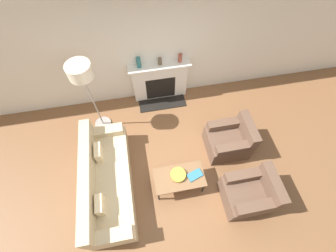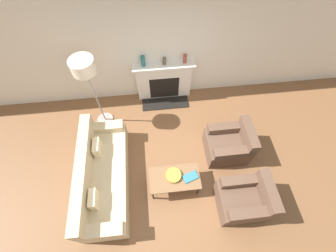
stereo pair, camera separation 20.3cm
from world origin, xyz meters
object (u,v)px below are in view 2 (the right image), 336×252
at_px(fireplace, 164,81).
at_px(armchair_far, 229,144).
at_px(couch, 102,176).
at_px(mantel_vase_center_right, 185,59).
at_px(floor_lamp, 85,72).
at_px(mantel_vase_left, 143,61).
at_px(bowl, 174,175).
at_px(book, 190,177).
at_px(armchair_near, 245,199).
at_px(coffee_table, 175,178).
at_px(mantel_vase_center_left, 164,61).

bearing_deg(fireplace, armchair_far, -55.38).
bearing_deg(couch, mantel_vase_center_right, -41.13).
bearing_deg(floor_lamp, armchair_far, -22.85).
bearing_deg(fireplace, mantel_vase_left, 178.07).
relative_size(couch, bowl, 7.68).
distance_m(fireplace, book, 2.44).
xyz_separation_m(couch, mantel_vase_left, (0.99, 2.19, 0.87)).
bearing_deg(armchair_near, mantel_vase_left, -150.41).
bearing_deg(bowl, fireplace, 88.70).
bearing_deg(book, mantel_vase_center_right, 66.51).
xyz_separation_m(coffee_table, book, (0.30, -0.02, 0.05)).
bearing_deg(mantel_vase_center_right, mantel_vase_left, 180.00).
relative_size(fireplace, mantel_vase_left, 5.68).
bearing_deg(coffee_table, mantel_vase_center_right, 78.06).
distance_m(couch, armchair_far, 2.69).
height_order(mantel_vase_center_left, mantel_vase_center_right, mantel_vase_center_right).
distance_m(bowl, book, 0.32).
relative_size(armchair_far, mantel_vase_left, 3.50).
xyz_separation_m(fireplace, mantel_vase_center_right, (0.47, 0.02, 0.65)).
bearing_deg(mantel_vase_center_right, armchair_near, -75.78).
xyz_separation_m(armchair_near, floor_lamp, (-2.72, 2.30, 1.27)).
height_order(coffee_table, mantel_vase_center_left, mantel_vase_center_left).
relative_size(mantel_vase_center_left, mantel_vase_center_right, 0.78).
distance_m(fireplace, bowl, 2.36).
xyz_separation_m(bowl, mantel_vase_left, (-0.39, 2.38, 0.71)).
xyz_separation_m(armchair_far, mantel_vase_center_left, (-1.20, 1.78, 0.82)).
relative_size(fireplace, mantel_vase_center_right, 6.84).
height_order(armchair_far, mantel_vase_center_right, mantel_vase_center_right).
distance_m(armchair_near, coffee_table, 1.36).
relative_size(coffee_table, mantel_vase_center_right, 4.64).
height_order(coffee_table, book, book).
bearing_deg(mantel_vase_left, armchair_far, -46.91).
height_order(fireplace, couch, fireplace).
height_order(armchair_far, bowl, armchair_far).
relative_size(armchair_near, book, 2.71).
height_order(couch, floor_lamp, floor_lamp).
distance_m(floor_lamp, mantel_vase_center_right, 2.12).
distance_m(fireplace, mantel_vase_center_left, 0.63).
height_order(couch, book, couch).
bearing_deg(book, couch, 153.22).
distance_m(bowl, floor_lamp, 2.53).
xyz_separation_m(coffee_table, mantel_vase_center_left, (0.06, 2.42, 0.74)).
relative_size(bowl, mantel_vase_center_right, 1.41).
distance_m(couch, armchair_near, 2.76).
xyz_separation_m(armchair_far, floor_lamp, (-2.72, 1.15, 1.27)).
bearing_deg(mantel_vase_center_right, coffee_table, -101.94).
bearing_deg(bowl, coffee_table, -66.85).
xyz_separation_m(book, mantel_vase_center_left, (-0.24, 2.44, 0.69)).
height_order(fireplace, book, fireplace).
height_order(couch, coffee_table, couch).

